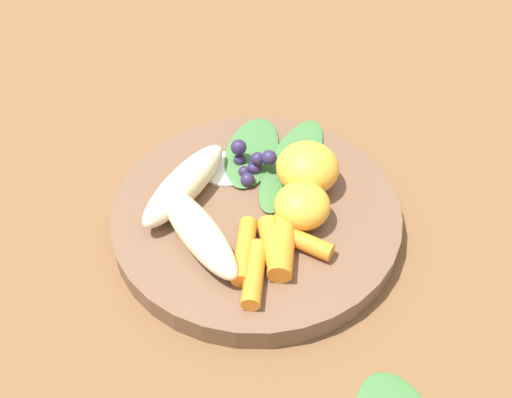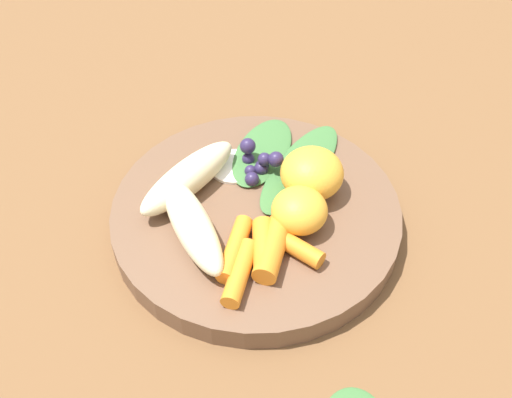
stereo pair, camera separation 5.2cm
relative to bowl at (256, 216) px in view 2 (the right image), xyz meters
The scene contains 15 objects.
ground_plane 0.01m from the bowl, ahead, with size 2.40×2.40×0.00m, color brown.
bowl is the anchor object (origin of this frame).
banana_peeled_left 0.07m from the bowl, 115.68° to the left, with size 0.11×0.03×0.03m, color beige.
banana_peeled_right 0.07m from the bowl, 62.85° to the left, with size 0.11×0.03×0.03m, color beige.
orange_segment_near 0.06m from the bowl, 74.51° to the right, with size 0.06×0.06×0.04m, color #F4A833.
orange_segment_far 0.05m from the bowl, 126.97° to the right, with size 0.05×0.05×0.04m, color #F4A833.
carrot_front 0.06m from the bowl, 154.89° to the left, with size 0.02×0.02×0.06m, color orange.
carrot_mid_left 0.08m from the bowl, 163.39° to the left, with size 0.02×0.02×0.06m, color orange.
carrot_mid_right 0.06m from the bowl, behind, with size 0.02×0.02×0.05m, color orange.
carrot_rear 0.06m from the bowl, behind, with size 0.02×0.02×0.06m, color orange.
carrot_small 0.06m from the bowl, 154.69° to the right, with size 0.01×0.01×0.05m, color orange.
blueberry_pile 0.05m from the bowl, ahead, with size 0.04×0.04×0.03m.
coconut_shred_patch 0.06m from the bowl, 15.29° to the left, with size 0.05×0.05×0.00m, color white.
kale_leaf_left 0.06m from the bowl, 48.10° to the right, with size 0.13×0.04×0.01m, color #3D7038.
kale_leaf_right 0.07m from the bowl, 12.25° to the right, with size 0.10×0.05×0.01m, color #3D7038.
Camera 2 is at (-0.36, 0.05, 0.41)m, focal length 42.66 mm.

